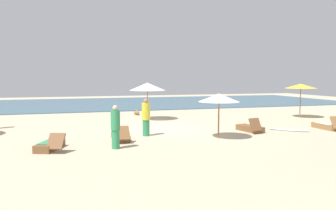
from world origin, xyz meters
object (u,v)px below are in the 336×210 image
lounger_0 (250,128)px  lounger_1 (50,145)px  person_2 (115,127)px  surfboard (289,130)px  person_1 (146,117)px  lounger_3 (327,126)px  dog (137,113)px  umbrella_0 (219,98)px  umbrella_3 (147,87)px  lounger_2 (121,136)px  umbrella_1 (301,86)px

lounger_0 → lounger_1: lounger_0 is taller
person_2 → surfboard: person_2 is taller
person_1 → person_2: bearing=-126.3°
lounger_3 → person_1: 9.50m
person_2 → person_1: bearing=53.7°
lounger_1 → dog: bearing=62.5°
person_2 → lounger_0: bearing=15.9°
umbrella_0 → umbrella_3: 7.21m
lounger_3 → dog: bearing=132.3°
lounger_0 → lounger_2: (-6.52, -0.41, 0.00)m
umbrella_0 → person_1: size_ratio=1.15×
umbrella_3 → person_1: 5.82m
lounger_2 → person_2: size_ratio=1.02×
lounger_0 → lounger_3: size_ratio=1.04×
umbrella_1 → lounger_1: umbrella_1 is taller
umbrella_0 → lounger_3: (6.49, 0.68, -1.62)m
lounger_0 → person_2: (-6.94, -1.97, 0.66)m
lounger_1 → umbrella_1: bearing=19.6°
umbrella_1 → umbrella_0: bearing=-148.4°
umbrella_1 → lounger_0: bearing=-146.7°
umbrella_3 → lounger_2: (-2.63, -6.28, -1.92)m
dog → surfboard: 10.79m
person_2 → dog: person_2 is taller
lounger_0 → lounger_3: 4.23m
umbrella_1 → umbrella_3: (-9.99, 1.86, -0.00)m
umbrella_3 → person_2: bearing=-111.3°
lounger_3 → person_2: 11.26m
umbrella_0 → person_2: umbrella_0 is taller
umbrella_0 → lounger_2: bearing=170.0°
umbrella_1 → lounger_1: bearing=-160.4°
umbrella_0 → lounger_1: size_ratio=1.11×
lounger_3 → surfboard: size_ratio=0.94×
dog → person_1: bearing=-98.2°
umbrella_0 → lounger_3: bearing=6.0°
dog → surfboard: bearing=-55.5°
person_2 → dog: (2.89, 10.58, -0.66)m
umbrella_1 → person_1: bearing=-162.1°
lounger_0 → person_1: size_ratio=0.99×
umbrella_1 → person_2: 14.40m
lounger_2 → lounger_3: lounger_3 is taller
umbrella_0 → person_1: umbrella_0 is taller
lounger_0 → dog: 9.51m
umbrella_0 → lounger_2: umbrella_0 is taller
umbrella_0 → lounger_2: size_ratio=1.17×
lounger_1 → dog: lounger_1 is taller
lounger_1 → dog: 11.37m
surfboard → lounger_3: bearing=-5.0°
dog → umbrella_1: bearing=-24.4°
lounger_0 → lounger_3: (4.20, -0.47, 0.01)m
umbrella_0 → person_2: size_ratio=1.20×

